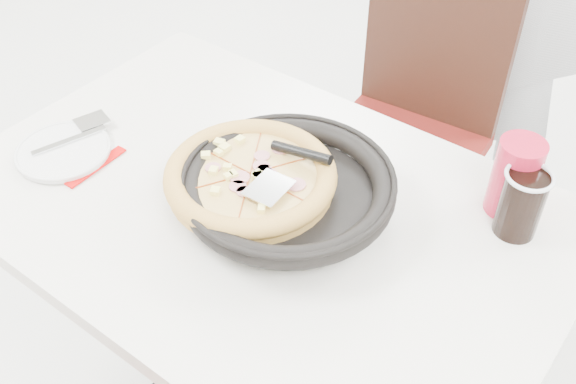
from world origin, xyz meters
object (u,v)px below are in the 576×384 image
Objects in this scene: side_plate at (63,152)px; red_cup at (515,177)px; pizza_pan at (288,195)px; pizza at (251,182)px; main_table at (264,318)px; cola_glass at (521,205)px; chair_far at (399,146)px.

red_cup is at bearing 26.88° from side_plate.
pizza is at bearing -156.56° from pizza_pan.
pizza_pan is at bearing 17.32° from side_plate.
pizza_pan reaches higher than main_table.
pizza is 2.44× the size of cola_glass.
side_plate is at bearing -163.70° from pizza.
red_cup is (0.40, 0.28, 0.45)m from main_table.
pizza is (0.02, -0.66, 0.34)m from chair_far.
cola_glass reaches higher than pizza_pan.
pizza reaches higher than pizza_pan.
main_table is 0.44m from pizza.
pizza_pan is 2.57× the size of cola_glass.
main_table is 9.23× the size of cola_glass.
red_cup is at bearing 127.22° from cola_glass.
red_cup reaches higher than main_table.
main_table is 6.05× the size of side_plate.
chair_far is at bearing 97.63° from pizza_pan.
main_table is 0.65m from chair_far.
pizza reaches higher than side_plate.
pizza_pan is at bearing -149.65° from cola_glass.
red_cup is at bearing 38.33° from pizza_pan.
pizza_pan is at bearing -141.67° from red_cup.
main_table is at bearing 70.37° from pizza.
main_table is 1.26× the size of chair_far.
chair_far is 7.31× the size of cola_glass.
chair_far is 0.71m from pizza_pan.
pizza_pan is at bearing 92.79° from chair_far.
pizza is at bearing -109.63° from main_table.
side_plate is (-0.43, -0.14, 0.38)m from main_table.
pizza_pan is 1.05× the size of pizza.
main_table is at bearing 18.12° from side_plate.
chair_far is 2.99× the size of pizza.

